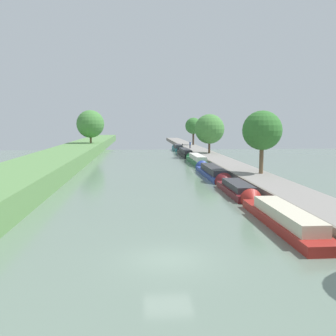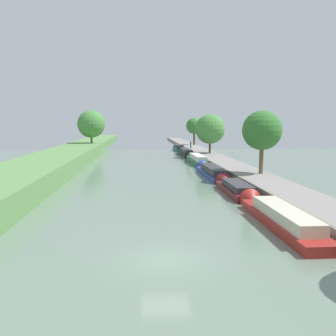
{
  "view_description": "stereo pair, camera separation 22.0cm",
  "coord_description": "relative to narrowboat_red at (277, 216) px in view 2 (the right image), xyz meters",
  "views": [
    {
      "loc": [
        -1.51,
        -18.89,
        6.99
      ],
      "look_at": [
        2.46,
        31.19,
        1.0
      ],
      "focal_mm": 41.05,
      "sensor_mm": 36.0,
      "label": 1
    },
    {
      "loc": [
        -1.29,
        -18.91,
        6.99
      ],
      "look_at": [
        2.46,
        31.19,
        1.0
      ],
      "focal_mm": 41.05,
      "sensor_mm": 36.0,
      "label": 2
    }
  ],
  "objects": [
    {
      "name": "narrowboat_red",
      "position": [
        0.0,
        0.0,
        0.0
      ],
      "size": [
        2.1,
        13.58,
        2.08
      ],
      "color": "maroon",
      "rests_on": "ground_plane"
    },
    {
      "name": "person_walking",
      "position": [
        2.43,
        62.98,
        1.3
      ],
      "size": [
        0.34,
        0.34,
        1.66
      ],
      "color": "#282D42",
      "rests_on": "right_towpath"
    },
    {
      "name": "narrowboat_blue",
      "position": [
        -0.06,
        24.46,
        -0.02
      ],
      "size": [
        2.08,
        14.51,
        2.05
      ],
      "color": "#283D93",
      "rests_on": "ground_plane"
    },
    {
      "name": "tree_leftbank_downstream",
      "position": [
        -20.56,
        64.94,
        6.04
      ],
      "size": [
        6.36,
        6.36,
        7.61
      ],
      "color": "brown",
      "rests_on": "left_grassy_bank"
    },
    {
      "name": "tree_rightbank_midfar",
      "position": [
        4.33,
        49.1,
        5.12
      ],
      "size": [
        5.79,
        5.79,
        7.6
      ],
      "color": "brown",
      "rests_on": "right_towpath"
    },
    {
      "name": "tree_rightbank_far",
      "position": [
        5.16,
        76.67,
        5.46
      ],
      "size": [
        4.35,
        4.35,
        7.24
      ],
      "color": "#4C3828",
      "rests_on": "right_towpath"
    },
    {
      "name": "tree_rightbank_midnear",
      "position": [
        4.79,
        18.52,
        5.47
      ],
      "size": [
        4.61,
        4.61,
        7.38
      ],
      "color": "brown",
      "rests_on": "right_towpath"
    },
    {
      "name": "mooring_bollard_far",
      "position": [
        1.95,
        74.18,
        0.65
      ],
      "size": [
        0.16,
        0.16,
        0.45
      ],
      "color": "black",
      "rests_on": "right_towpath"
    },
    {
      "name": "narrowboat_green",
      "position": [
        0.28,
        39.41,
        0.09
      ],
      "size": [
        1.86,
        14.58,
        2.08
      ],
      "color": "#1E6033",
      "rests_on": "ground_plane"
    },
    {
      "name": "narrowboat_maroon",
      "position": [
        -0.04,
        12.1,
        -0.08
      ],
      "size": [
        2.16,
        10.43,
        2.05
      ],
      "color": "maroon",
      "rests_on": "ground_plane"
    },
    {
      "name": "ground_plane",
      "position": [
        -8.21,
        -6.48,
        -0.56
      ],
      "size": [
        160.0,
        160.0,
        0.0
      ],
      "primitive_type": "plane",
      "color": "slate"
    },
    {
      "name": "narrowboat_teal",
      "position": [
        0.19,
        69.91,
        0.06
      ],
      "size": [
        1.97,
        10.62,
        2.14
      ],
      "color": "#195B60",
      "rests_on": "ground_plane"
    },
    {
      "name": "narrowboat_black",
      "position": [
        0.2,
        55.1,
        0.05
      ],
      "size": [
        1.86,
        15.36,
        1.99
      ],
      "color": "black",
      "rests_on": "ground_plane"
    }
  ]
}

